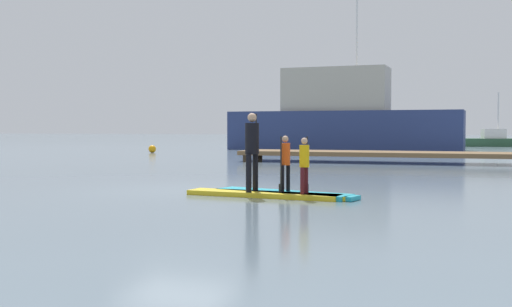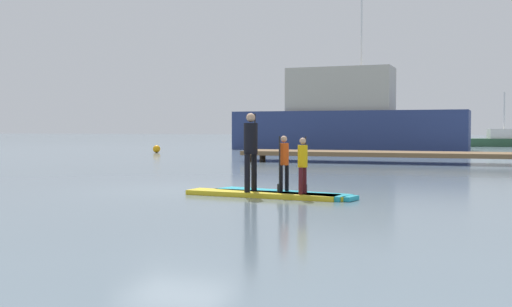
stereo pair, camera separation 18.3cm
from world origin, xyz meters
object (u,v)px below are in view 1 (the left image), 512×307
at_px(paddler_child_solo, 285,160).
at_px(paddler_child_front, 304,162).
at_px(paddleboard_near, 285,194).
at_px(paddleboard_far, 266,195).
at_px(paddler_adult, 252,147).
at_px(fishing_boat_white_large, 342,119).
at_px(motor_boat_small_navy, 495,140).
at_px(mooring_buoy_near, 152,149).

relative_size(paddler_child_solo, paddler_child_front, 1.01).
distance_m(paddleboard_near, paddleboard_far, 0.43).
bearing_deg(paddler_adult, fishing_boat_white_large, 96.83).
relative_size(paddleboard_near, paddleboard_far, 0.93).
height_order(paddler_child_solo, paddler_adult, paddler_adult).
bearing_deg(paddleboard_far, paddler_adult, 173.59).
relative_size(paddleboard_near, paddler_child_front, 2.80).
height_order(paddler_adult, motor_boat_small_navy, motor_boat_small_navy).
height_order(paddleboard_near, paddler_child_front, paddler_child_front).
relative_size(paddleboard_far, mooring_buoy_near, 8.07).
bearing_deg(paddler_child_front, mooring_buoy_near, 124.77).
height_order(paddler_child_front, mooring_buoy_near, paddler_child_front).
xyz_separation_m(paddler_child_front, mooring_buoy_near, (-14.13, 20.35, -0.53)).
xyz_separation_m(paddler_adult, fishing_boat_white_large, (-3.46, 28.83, 0.99)).
bearing_deg(paddleboard_far, fishing_boat_white_large, 97.46).
xyz_separation_m(paddler_child_solo, fishing_boat_white_large, (-4.12, 28.62, 1.27)).
height_order(paddleboard_near, mooring_buoy_near, mooring_buoy_near).
bearing_deg(paddleboard_far, paddleboard_near, 37.48).
bearing_deg(fishing_boat_white_large, paddler_child_front, -80.93).
xyz_separation_m(paddleboard_far, fishing_boat_white_large, (-3.78, 28.87, 1.99)).
xyz_separation_m(paddler_child_front, motor_boat_small_navy, (5.39, 39.74, -0.27)).
relative_size(paddler_child_front, mooring_buoy_near, 2.67).
bearing_deg(motor_boat_small_navy, paddler_child_solo, -98.51).
distance_m(fishing_boat_white_large, motor_boat_small_navy, 14.81).
distance_m(paddleboard_near, motor_boat_small_navy, 39.85).
bearing_deg(paddler_adult, motor_boat_small_navy, 80.60).
bearing_deg(mooring_buoy_near, paddler_adult, -57.37).
bearing_deg(paddler_child_front, paddleboard_far, 175.39).
relative_size(fishing_boat_white_large, motor_boat_small_navy, 2.86).
xyz_separation_m(paddleboard_near, paddleboard_far, (-0.34, -0.26, 0.00)).
xyz_separation_m(paddler_child_solo, mooring_buoy_near, (-13.63, 20.03, -0.55)).
xyz_separation_m(paddler_child_front, fishing_boat_white_large, (-4.62, 28.94, 1.29)).
bearing_deg(paddler_child_front, paddler_adult, 174.89).
xyz_separation_m(paddleboard_near, paddler_child_front, (0.50, -0.33, 0.70)).
xyz_separation_m(paddler_child_solo, paddler_adult, (-0.66, -0.21, 0.29)).
bearing_deg(paddleboard_far, mooring_buoy_near, 123.23).
bearing_deg(mooring_buoy_near, motor_boat_small_navy, 44.80).
height_order(paddler_child_solo, paddleboard_far, paddler_child_solo).
bearing_deg(paddler_child_front, paddleboard_near, 146.85).
bearing_deg(fishing_boat_white_large, paddler_child_solo, -81.81).
xyz_separation_m(paddler_adult, motor_boat_small_navy, (6.56, 39.63, -0.57)).
bearing_deg(fishing_boat_white_large, paddleboard_near, -81.81).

